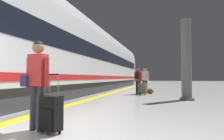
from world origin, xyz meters
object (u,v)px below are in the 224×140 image
duffel_bag_mid (150,91)px  platform_pillar (186,61)px  traveller_foreground (37,78)px  passenger_near (138,78)px  high_speed_train (77,54)px  rolling_suitcase_foreground (51,113)px  passenger_mid (145,78)px  suitcase_near (143,89)px

duffel_bag_mid → platform_pillar: bearing=-58.4°
traveller_foreground → passenger_near: (0.82, 8.38, -0.01)m
high_speed_train → duffel_bag_mid: (4.52, 0.70, -2.35)m
traveller_foreground → platform_pillar: platform_pillar is taller
rolling_suitcase_foreground → duffel_bag_mid: 9.18m
high_speed_train → passenger_near: bearing=1.1°
passenger_near → traveller_foreground: bearing=-95.6°
traveller_foreground → passenger_near: bearing=84.4°
traveller_foreground → rolling_suitcase_foreground: 0.71m
high_speed_train → passenger_near: high_speed_train is taller
duffel_bag_mid → passenger_mid: bearing=154.7°
suitcase_near → rolling_suitcase_foreground: bearing=-95.5°
suitcase_near → platform_pillar: (2.12, -2.03, 1.36)m
rolling_suitcase_foreground → passenger_near: bearing=86.9°
platform_pillar → suitcase_near: bearing=136.3°
high_speed_train → rolling_suitcase_foreground: bearing=-67.9°
traveller_foreground → passenger_mid: 9.23m
rolling_suitcase_foreground → passenger_near: (0.46, 8.48, 0.60)m
high_speed_train → suitcase_near: high_speed_train is taller
rolling_suitcase_foreground → passenger_near: passenger_near is taller
traveller_foreground → duffel_bag_mid: bearing=80.7°
rolling_suitcase_foreground → traveller_foreground: bearing=164.6°
suitcase_near → passenger_mid: 1.20m
platform_pillar → duffel_bag_mid: bearing=121.6°
passenger_near → platform_pillar: size_ratio=0.45×
traveller_foreground → platform_pillar: size_ratio=0.46×
traveller_foreground → duffel_bag_mid: (1.47, 9.01, -0.82)m
traveller_foreground → passenger_near: size_ratio=1.03×
suitcase_near → duffel_bag_mid: bearing=70.4°
traveller_foreground → platform_pillar: 6.95m
rolling_suitcase_foreground → passenger_mid: passenger_mid is taller
high_speed_train → suitcase_near: (4.20, -0.20, -2.14)m
passenger_near → passenger_mid: passenger_mid is taller
high_speed_train → platform_pillar: high_speed_train is taller
rolling_suitcase_foreground → duffel_bag_mid: (1.11, 9.11, -0.21)m
high_speed_train → platform_pillar: size_ratio=9.34×
traveller_foreground → suitcase_near: (1.15, 8.11, -0.61)m
suitcase_near → platform_pillar: size_ratio=0.19×
suitcase_near → passenger_mid: size_ratio=0.41×
suitcase_near → duffel_bag_mid: 0.97m
passenger_near → suitcase_near: 0.73m
rolling_suitcase_foreground → platform_pillar: size_ratio=0.29×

